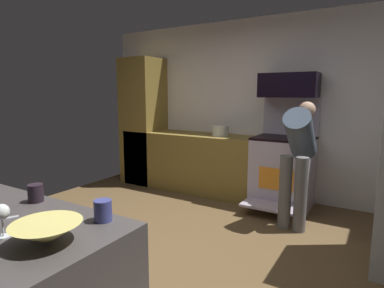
% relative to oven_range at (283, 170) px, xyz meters
% --- Properties ---
extents(ground_plane, '(5.20, 4.80, 0.02)m').
position_rel_oven_range_xyz_m(ground_plane, '(-0.52, -1.97, -0.52)').
color(ground_plane, brown).
extents(wall_back, '(5.20, 0.12, 2.60)m').
position_rel_oven_range_xyz_m(wall_back, '(-0.52, 0.37, 0.79)').
color(wall_back, silver).
rests_on(wall_back, ground).
extents(lower_cabinet_run, '(2.40, 0.60, 0.90)m').
position_rel_oven_range_xyz_m(lower_cabinet_run, '(-1.42, 0.01, -0.06)').
color(lower_cabinet_run, olive).
rests_on(lower_cabinet_run, ground).
extents(cabinet_column, '(0.60, 0.60, 2.10)m').
position_rel_oven_range_xyz_m(cabinet_column, '(-2.42, 0.01, 0.54)').
color(cabinet_column, olive).
rests_on(cabinet_column, ground).
extents(oven_range, '(0.76, 0.97, 1.47)m').
position_rel_oven_range_xyz_m(oven_range, '(0.00, 0.00, 0.00)').
color(oven_range, '#BBB0C2').
rests_on(oven_range, ground).
extents(microwave, '(0.74, 0.38, 0.32)m').
position_rel_oven_range_xyz_m(microwave, '(0.00, 0.09, 1.13)').
color(microwave, black).
rests_on(microwave, oven_range).
extents(person_cook, '(0.31, 0.73, 1.43)m').
position_rel_oven_range_xyz_m(person_cook, '(0.31, -0.54, 0.36)').
color(person_cook, '#606060').
rests_on(person_cook, ground).
extents(mixing_bowl_prep, '(0.30, 0.30, 0.09)m').
position_rel_oven_range_xyz_m(mixing_bowl_prep, '(-0.09, -3.45, 0.44)').
color(mixing_bowl_prep, '#DFD170').
rests_on(mixing_bowl_prep, counter_island).
extents(wine_glass_far, '(0.07, 0.07, 0.15)m').
position_rel_oven_range_xyz_m(wine_glass_far, '(-0.30, -3.52, 0.50)').
color(wine_glass_far, silver).
rests_on(wine_glass_far, counter_island).
extents(mug_coffee, '(0.09, 0.09, 0.11)m').
position_rel_oven_range_xyz_m(mug_coffee, '(-0.06, -3.16, 0.45)').
color(mug_coffee, '#3C4287').
rests_on(mug_coffee, counter_island).
extents(mug_tea, '(0.09, 0.09, 0.10)m').
position_rel_oven_range_xyz_m(mug_tea, '(-0.61, -3.16, 0.45)').
color(mug_tea, '#271C26').
rests_on(mug_tea, counter_island).
extents(stock_pot, '(0.26, 0.26, 0.15)m').
position_rel_oven_range_xyz_m(stock_pot, '(-0.96, 0.01, 0.47)').
color(stock_pot, beige).
rests_on(stock_pot, lower_cabinet_run).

